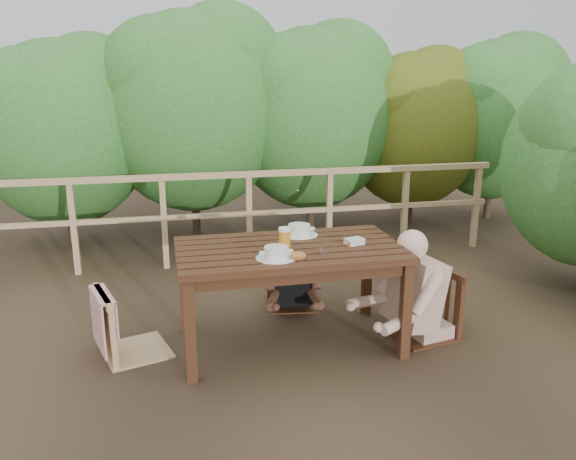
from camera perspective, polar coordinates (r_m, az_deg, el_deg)
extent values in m
plane|color=#443222|center=(4.56, 0.14, -11.13)|extent=(60.00, 60.00, 0.00)
cube|color=#371D10|center=(4.40, 0.14, -6.66)|extent=(1.66, 0.94, 0.77)
cube|color=tan|center=(4.38, -15.22, -5.90)|extent=(0.60, 0.60, 0.97)
cube|color=#371D10|center=(5.08, 0.30, -2.94)|extent=(0.49, 0.49, 0.86)
cube|color=#371D10|center=(4.63, 13.27, -4.40)|extent=(0.58, 0.58, 1.00)
cube|color=tan|center=(6.23, -3.87, 1.24)|extent=(5.60, 0.10, 1.01)
cylinder|color=white|center=(4.01, -1.18, -2.33)|extent=(0.29, 0.29, 0.10)
cylinder|color=silver|center=(4.56, 1.12, -0.06)|extent=(0.30, 0.30, 0.10)
ellipsoid|color=olive|center=(3.99, 1.02, -2.61)|extent=(0.11, 0.09, 0.07)
cylinder|color=orange|center=(4.20, -0.33, -0.92)|extent=(0.09, 0.09, 0.17)
cylinder|color=silver|center=(4.08, 3.39, -2.19)|extent=(0.06, 0.06, 0.07)
cube|color=white|center=(4.35, 6.58, -1.22)|extent=(0.16, 0.13, 0.06)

